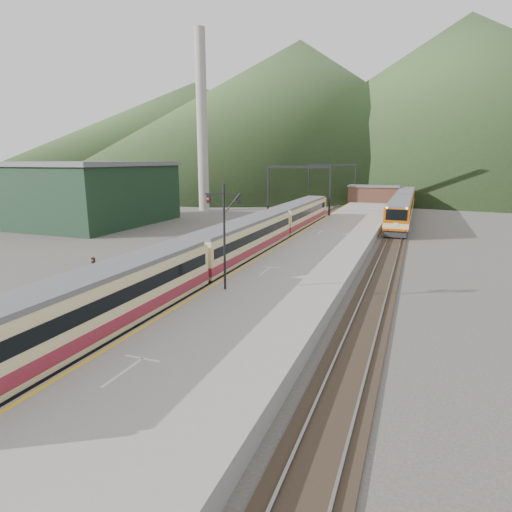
% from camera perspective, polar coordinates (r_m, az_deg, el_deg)
% --- Properties ---
extents(track_main, '(2.60, 200.00, 0.23)m').
position_cam_1_polar(track_main, '(48.78, 4.14, 2.35)').
color(track_main, black).
rests_on(track_main, ground).
extents(track_far, '(2.60, 200.00, 0.23)m').
position_cam_1_polar(track_far, '(50.41, -1.32, 2.72)').
color(track_far, black).
rests_on(track_far, ground).
extents(track_second, '(2.60, 200.00, 0.23)m').
position_cam_1_polar(track_second, '(46.87, 17.73, 1.35)').
color(track_second, black).
rests_on(track_second, ground).
extents(platform, '(8.00, 100.00, 1.00)m').
position_cam_1_polar(platform, '(45.50, 10.19, 1.99)').
color(platform, gray).
rests_on(platform, ground).
extents(gantry_near, '(9.55, 0.25, 8.00)m').
position_cam_1_polar(gantry_near, '(63.28, 5.68, 9.73)').
color(gantry_near, black).
rests_on(gantry_near, ground).
extents(gantry_far, '(9.55, 0.25, 8.00)m').
position_cam_1_polar(gantry_far, '(87.63, 10.06, 10.41)').
color(gantry_far, black).
rests_on(gantry_far, ground).
extents(warehouse, '(14.50, 20.50, 8.60)m').
position_cam_1_polar(warehouse, '(63.74, -20.34, 7.89)').
color(warehouse, black).
rests_on(warehouse, ground).
extents(smokestack, '(1.80, 1.80, 30.00)m').
position_cam_1_polar(smokestack, '(77.05, -7.21, 17.22)').
color(smokestack, '#9E998E').
rests_on(smokestack, ground).
extents(station_shed, '(9.40, 4.40, 3.10)m').
position_cam_1_polar(station_shed, '(84.61, 15.40, 8.03)').
color(station_shed, '#4E2F24').
rests_on(station_shed, platform).
extents(hill_a, '(180.00, 180.00, 60.00)m').
position_cam_1_polar(hill_a, '(204.32, 5.74, 18.60)').
color(hill_a, '#2C401D').
rests_on(hill_a, ground).
extents(hill_b, '(220.00, 220.00, 75.00)m').
position_cam_1_polar(hill_b, '(238.29, 25.97, 18.41)').
color(hill_b, '#2C401D').
rests_on(hill_b, ground).
extents(hill_d, '(200.00, 200.00, 55.00)m').
position_cam_1_polar(hill_d, '(280.60, -8.04, 16.40)').
color(hill_d, '#2C401D').
rests_on(hill_d, ground).
extents(main_train, '(2.68, 55.02, 3.27)m').
position_cam_1_polar(main_train, '(36.72, -1.51, 1.81)').
color(main_train, '#DEC785').
rests_on(main_train, track_main).
extents(second_train, '(2.78, 37.92, 3.40)m').
position_cam_1_polar(second_train, '(69.18, 18.98, 6.31)').
color(second_train, '#B64F04').
rests_on(second_train, track_second).
extents(signal_mast, '(2.14, 0.71, 6.45)m').
position_cam_1_polar(signal_mast, '(25.70, -4.27, 4.06)').
color(signal_mast, black).
rests_on(signal_mast, platform).
extents(short_signal_a, '(0.26, 0.23, 2.27)m').
position_cam_1_polar(short_signal_a, '(22.37, -27.78, -7.98)').
color(short_signal_a, black).
rests_on(short_signal_a, ground).
extents(short_signal_b, '(0.26, 0.22, 2.27)m').
position_cam_1_polar(short_signal_b, '(44.04, -2.50, 3.10)').
color(short_signal_b, black).
rests_on(short_signal_b, ground).
extents(short_signal_c, '(0.26, 0.23, 2.27)m').
position_cam_1_polar(short_signal_c, '(31.45, -20.79, -1.64)').
color(short_signal_c, black).
rests_on(short_signal_c, ground).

